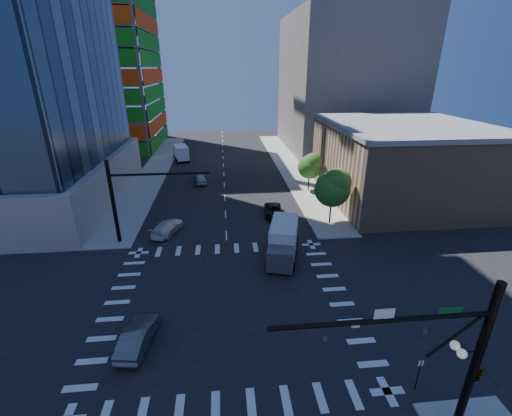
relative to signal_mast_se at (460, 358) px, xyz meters
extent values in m
plane|color=black|center=(-10.60, 11.50, -5.01)|extent=(160.00, 160.00, 0.00)
cube|color=silver|center=(-10.60, 11.50, -5.00)|extent=(20.00, 20.00, 0.01)
cube|color=gray|center=(1.90, 51.50, -4.93)|extent=(5.00, 60.00, 0.15)
cube|color=gray|center=(-23.10, 51.50, -4.93)|extent=(5.00, 60.00, 0.15)
cube|color=#9E968E|center=(-40.60, 36.50, -2.01)|extent=(30.00, 30.00, 6.00)
cube|color=#177F18|center=(-25.50, 73.50, 19.49)|extent=(0.12, 24.00, 49.00)
cube|color=red|center=(-38.10, 60.90, 19.49)|extent=(24.00, 0.12, 49.00)
cube|color=#957156|center=(14.40, 33.50, -0.01)|extent=(20.00, 22.00, 10.00)
cube|color=slate|center=(14.40, 33.50, 5.29)|extent=(20.50, 22.50, 0.60)
cube|color=#5D5854|center=(16.40, 66.50, 8.99)|extent=(24.00, 30.00, 28.00)
cylinder|color=black|center=(0.90, 0.00, -0.36)|extent=(0.40, 0.40, 9.00)
cylinder|color=black|center=(-4.10, 0.00, 2.54)|extent=(10.00, 0.24, 0.24)
cylinder|color=black|center=(-0.50, 0.00, 1.44)|extent=(2.50, 0.14, 2.50)
imported|color=black|center=(-2.10, 0.00, 1.44)|extent=(0.16, 0.20, 1.00)
imported|color=black|center=(-6.60, 0.00, 1.44)|extent=(0.16, 0.20, 1.00)
imported|color=black|center=(1.15, 0.00, -1.01)|extent=(0.53, 2.48, 1.00)
cube|color=white|center=(-4.10, 0.00, 2.89)|extent=(0.90, 0.04, 0.50)
cube|color=#0B4F1E|center=(-1.10, 0.00, 2.84)|extent=(1.10, 0.04, 0.28)
cylinder|color=black|center=(0.30, 0.00, 0.34)|extent=(1.20, 0.08, 0.08)
sphere|color=white|center=(-0.20, 0.25, 0.54)|extent=(0.44, 0.44, 0.44)
sphere|color=white|center=(-0.20, -0.25, 0.54)|extent=(0.44, 0.44, 0.44)
cylinder|color=black|center=(-22.10, 23.00, -0.36)|extent=(0.40, 0.40, 9.00)
cylinder|color=black|center=(-17.10, 23.00, 2.54)|extent=(10.00, 0.24, 0.24)
imported|color=black|center=(-16.10, 23.00, 1.44)|extent=(0.16, 0.20, 1.00)
cylinder|color=#382316|center=(1.90, 25.50, -3.72)|extent=(0.20, 0.20, 2.27)
sphere|color=#1C4F15|center=(1.90, 25.50, -0.63)|extent=(4.16, 4.16, 4.16)
sphere|color=#467928|center=(2.30, 25.20, 0.34)|extent=(3.25, 3.25, 3.25)
cylinder|color=#382316|center=(2.20, 37.50, -3.90)|extent=(0.20, 0.20, 1.92)
sphere|color=#1C4F15|center=(2.20, 37.50, -1.28)|extent=(3.52, 3.52, 3.52)
sphere|color=#467928|center=(2.60, 37.20, -0.46)|extent=(2.75, 2.75, 2.75)
cylinder|color=black|center=(0.10, 2.50, -3.91)|extent=(0.06, 0.06, 2.20)
cube|color=silver|center=(0.10, 2.50, -3.01)|extent=(0.30, 0.03, 0.40)
imported|color=black|center=(-4.48, 28.65, -4.36)|extent=(2.42, 4.79, 1.30)
imported|color=white|center=(-17.24, 24.84, -4.27)|extent=(3.75, 5.51, 1.48)
imported|color=#9DA0A4|center=(-14.48, 42.71, -4.25)|extent=(2.56, 4.71, 1.52)
imported|color=#525357|center=(-16.83, 7.62, -4.24)|extent=(2.27, 4.82, 1.53)
cube|color=#BBBBBD|center=(-5.14, 18.08, -3.00)|extent=(3.79, 5.75, 2.74)
cube|color=#46474E|center=(-5.14, 18.08, -3.69)|extent=(2.83, 2.45, 2.01)
cube|color=silver|center=(-19.10, 58.23, -3.16)|extent=(3.47, 5.28, 2.52)
cube|color=#46474E|center=(-19.10, 58.23, -3.80)|extent=(2.60, 2.25, 1.84)
camera|label=1|loc=(-10.67, -11.07, 12.57)|focal=24.00mm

